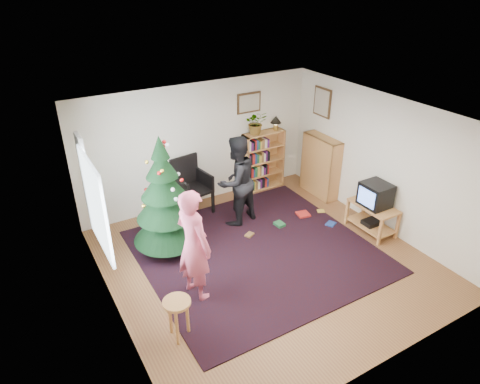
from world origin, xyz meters
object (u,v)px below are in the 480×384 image
picture_back (249,103)px  christmas_tree (165,205)px  person_by_chair (236,181)px  bookshelf_right (321,165)px  potted_plant (256,123)px  stool (177,309)px  picture_right (322,102)px  person_standing (194,245)px  table_lamp (276,120)px  crt_tv (376,195)px  armchair (190,182)px  bookshelf_back (263,160)px  tv_stand (372,216)px

picture_back → christmas_tree: picture_back is taller
person_by_chair → bookshelf_right: bearing=169.1°
person_by_chair → potted_plant: bearing=-150.6°
person_by_chair → stool: bearing=31.3°
picture_right → person_standing: 4.40m
picture_back → bookshelf_right: 2.02m
potted_plant → table_lamp: 0.50m
picture_right → bookshelf_right: picture_right is taller
stool → christmas_tree: bearing=72.0°
potted_plant → crt_tv: bearing=-69.1°
stool → table_lamp: bearing=40.6°
armchair → potted_plant: bearing=-4.2°
picture_right → armchair: (-2.84, 0.47, -1.33)m
table_lamp → bookshelf_right: bearing=-55.6°
bookshelf_back → person_standing: 3.75m
person_standing → christmas_tree: bearing=-18.4°
stool → table_lamp: (3.67, 3.14, 1.04)m
tv_stand → armchair: bearing=136.9°
tv_stand → potted_plant: 2.98m
picture_back → potted_plant: (0.09, -0.14, -0.40)m
picture_right → potted_plant: bearing=154.4°
armchair → bookshelf_back: bearing=-4.7°
picture_back → bookshelf_back: (0.29, -0.14, -1.29)m
person_standing → person_by_chair: size_ratio=1.01×
picture_back → bookshelf_back: size_ratio=0.42×
christmas_tree → person_by_chair: size_ratio=1.21×
armchair → table_lamp: (2.11, 0.12, 0.90)m
picture_right → bookshelf_back: 1.75m
christmas_tree → tv_stand: christmas_tree is taller
christmas_tree → potted_plant: christmas_tree is taller
christmas_tree → bookshelf_right: christmas_tree is taller
picture_right → potted_plant: size_ratio=1.21×
bookshelf_back → stool: 4.61m
picture_back → armchair: (-1.52, -0.25, -1.33)m
bookshelf_right → person_by_chair: 2.15m
armchair → potted_plant: 1.86m
christmas_tree → table_lamp: (3.03, 1.17, 0.63)m
crt_tv → person_standing: 3.58m
bookshelf_back → armchair: (-1.81, -0.12, -0.05)m
picture_right → bookshelf_back: (-1.03, 0.59, -1.29)m
picture_right → crt_tv: size_ratio=1.20×
picture_back → potted_plant: size_ratio=1.11×
bookshelf_back → person_standing: bearing=-138.5°
person_by_chair → tv_stand: bearing=128.4°
bookshelf_right → table_lamp: 1.35m
christmas_tree → armchair: (0.92, 1.06, -0.27)m
picture_back → christmas_tree: (-2.43, -1.31, -1.07)m
stool → person_standing: person_standing is taller
tv_stand → armchair: 3.56m
picture_back → person_by_chair: bearing=-130.2°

